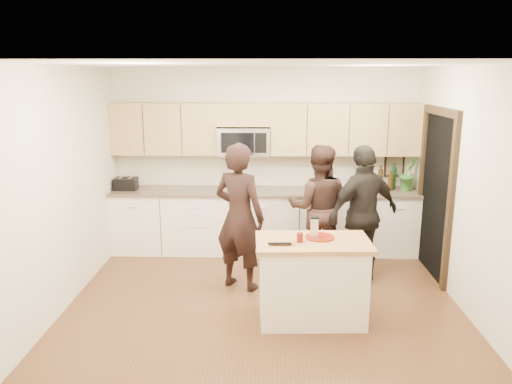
{
  "coord_description": "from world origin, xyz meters",
  "views": [
    {
      "loc": [
        0.04,
        -5.46,
        2.6
      ],
      "look_at": [
        -0.1,
        0.35,
        1.23
      ],
      "focal_mm": 35.0,
      "sensor_mm": 36.0,
      "label": 1
    }
  ],
  "objects_px": {
    "island": "(312,280)",
    "woman_left": "(239,217)",
    "toaster": "(126,184)",
    "woman_center": "(318,208)",
    "woman_right": "(363,214)"
  },
  "relations": [
    {
      "from": "island",
      "to": "woman_left",
      "type": "relative_size",
      "value": 0.67
    },
    {
      "from": "island",
      "to": "toaster",
      "type": "height_order",
      "value": "toaster"
    },
    {
      "from": "toaster",
      "to": "woman_center",
      "type": "height_order",
      "value": "woman_center"
    },
    {
      "from": "woman_left",
      "to": "woman_right",
      "type": "xyz_separation_m",
      "value": [
        1.55,
        0.26,
        -0.03
      ]
    },
    {
      "from": "island",
      "to": "woman_right",
      "type": "bearing_deg",
      "value": 54.25
    },
    {
      "from": "woman_center",
      "to": "toaster",
      "type": "bearing_deg",
      "value": -7.83
    },
    {
      "from": "woman_left",
      "to": "woman_right",
      "type": "distance_m",
      "value": 1.57
    },
    {
      "from": "woman_left",
      "to": "woman_right",
      "type": "bearing_deg",
      "value": -142.75
    },
    {
      "from": "woman_center",
      "to": "island",
      "type": "bearing_deg",
      "value": 87.68
    },
    {
      "from": "island",
      "to": "woman_right",
      "type": "relative_size",
      "value": 0.7
    },
    {
      "from": "toaster",
      "to": "woman_left",
      "type": "relative_size",
      "value": 0.18
    },
    {
      "from": "island",
      "to": "woman_left",
      "type": "xyz_separation_m",
      "value": [
        -0.82,
        0.84,
        0.46
      ]
    },
    {
      "from": "toaster",
      "to": "woman_left",
      "type": "bearing_deg",
      "value": -36.78
    },
    {
      "from": "woman_left",
      "to": "woman_center",
      "type": "xyz_separation_m",
      "value": [
        1.02,
        0.66,
        -0.06
      ]
    },
    {
      "from": "island",
      "to": "woman_center",
      "type": "height_order",
      "value": "woman_center"
    }
  ]
}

